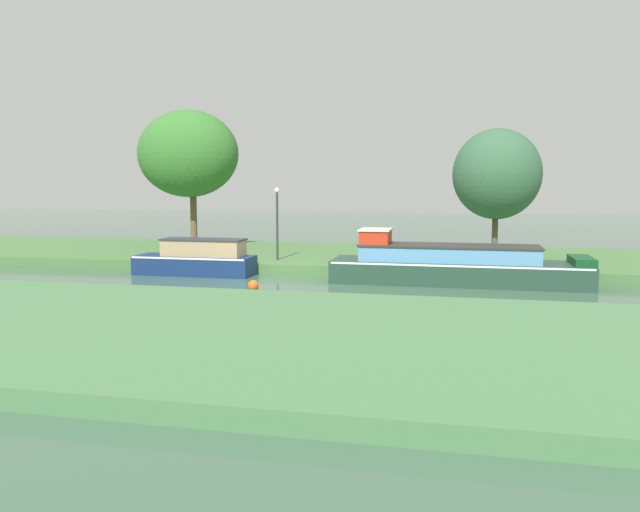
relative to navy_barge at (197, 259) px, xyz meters
The scene contains 10 objects.
ground_plane 3.59m from the navy_barge, 19.87° to the right, with size 120.00×120.00×0.00m, color #3C5C46.
riverbank_far 6.70m from the navy_barge, 60.21° to the left, with size 72.00×10.00×0.40m, color #47703C.
riverbank_near 10.74m from the navy_barge, 71.97° to the right, with size 72.00×10.00×0.40m, color #477549.
navy_barge is the anchor object (origin of this frame).
forest_narrowboat 10.27m from the navy_barge, ahead, with size 9.37×2.35×2.00m.
willow_tree_left 9.41m from the navy_barge, 116.36° to the left, with size 5.47×4.01×7.16m.
willow_tree_centre 14.15m from the navy_barge, 28.36° to the left, with size 4.03×3.90×5.84m.
lamp_post 4.05m from the navy_barge, 43.11° to the left, with size 0.24×0.24×3.14m.
mooring_post_near 6.73m from the navy_barge, 11.89° to the left, with size 0.16×0.16×0.71m, color #46372E.
channel_buoy 4.83m from the navy_barge, 43.12° to the right, with size 0.39×0.39×0.39m, color #E55919.
Camera 1 is at (7.12, -22.48, 3.69)m, focal length 35.15 mm.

